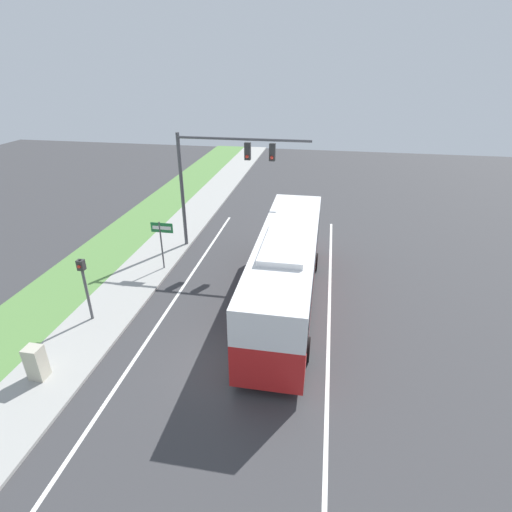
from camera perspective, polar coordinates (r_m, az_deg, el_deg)
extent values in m
plane|color=#38383A|center=(15.36, -3.82, -15.27)|extent=(80.00, 80.00, 0.00)
cube|color=#9E9E99|center=(17.62, -24.25, -11.50)|extent=(2.80, 80.00, 0.12)
cube|color=#568442|center=(19.48, -32.22, -9.67)|extent=(3.60, 80.00, 0.10)
cube|color=silver|center=(16.45, -16.44, -13.23)|extent=(0.14, 30.00, 0.01)
cube|color=silver|center=(15.08, 10.19, -16.66)|extent=(0.14, 30.00, 0.01)
cube|color=red|center=(18.02, 4.29, -3.66)|extent=(2.45, 11.72, 1.66)
cube|color=white|center=(17.31, 4.46, 0.68)|extent=(2.45, 11.72, 1.36)
cube|color=black|center=(17.52, 4.41, -0.70)|extent=(2.49, 10.78, 1.03)
cube|color=white|center=(16.18, 4.23, 1.91)|extent=(1.72, 4.10, 0.24)
cylinder|color=black|center=(21.66, 2.18, -0.35)|extent=(0.28, 0.95, 0.95)
cylinder|color=black|center=(21.51, 8.40, -0.84)|extent=(0.28, 0.95, 0.95)
cylinder|color=black|center=(15.59, -1.70, -12.21)|extent=(0.28, 0.95, 0.95)
cylinder|color=black|center=(15.38, 7.16, -13.08)|extent=(0.28, 0.95, 0.95)
cylinder|color=#4C4C51|center=(23.49, -10.49, 8.92)|extent=(0.20, 0.20, 6.67)
cylinder|color=#4C4C51|center=(21.78, -1.86, 16.35)|extent=(7.20, 0.14, 0.14)
cube|color=#2D2D2D|center=(21.84, -1.20, 14.73)|extent=(0.32, 0.28, 0.90)
sphere|color=red|center=(21.72, -1.29, 14.00)|extent=(0.18, 0.18, 0.18)
cube|color=#2D2D2D|center=(21.63, 2.34, 14.60)|extent=(0.32, 0.28, 0.90)
sphere|color=red|center=(21.51, 2.26, 13.86)|extent=(0.18, 0.18, 0.18)
cylinder|color=#4C4C51|center=(18.16, -23.02, -4.68)|extent=(0.12, 0.12, 2.94)
cube|color=#2D2D2D|center=(17.60, -23.73, -1.18)|extent=(0.28, 0.24, 0.44)
sphere|color=red|center=(17.49, -23.98, -1.40)|extent=(0.14, 0.14, 0.14)
cylinder|color=#4C4C51|center=(21.47, -13.31, 1.34)|extent=(0.08, 0.08, 2.76)
cube|color=#196B33|center=(21.01, -13.31, 3.95)|extent=(1.18, 0.03, 0.52)
cube|color=white|center=(20.99, -13.33, 3.93)|extent=(1.00, 0.01, 0.18)
cube|color=#B7B29E|center=(16.19, -28.90, -13.18)|extent=(0.56, 0.51, 1.27)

